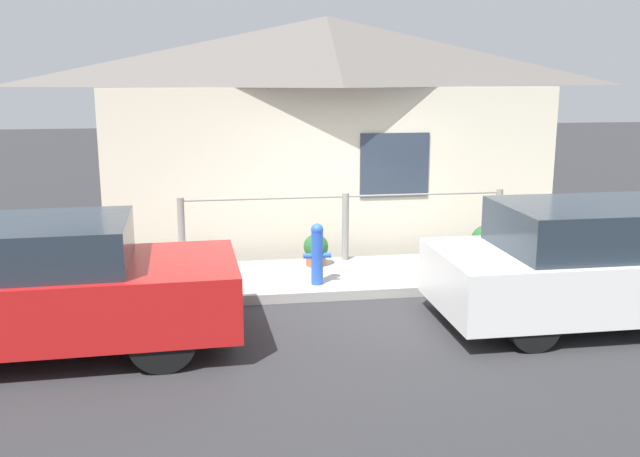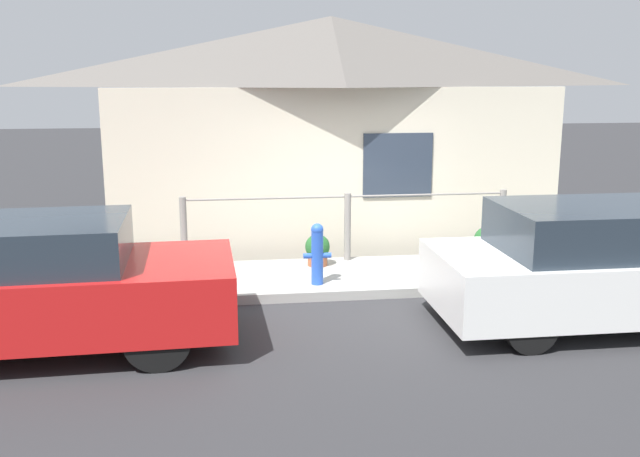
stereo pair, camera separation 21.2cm
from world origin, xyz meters
TOP-DOWN VIEW (x-y plane):
  - ground_plane at (0.00, 0.00)m, footprint 60.00×60.00m
  - sidewalk at (0.00, 0.85)m, footprint 24.00×1.70m
  - house at (0.00, 3.15)m, footprint 7.55×2.23m
  - fence at (0.00, 1.55)m, footprint 4.90×0.10m
  - car_left at (-3.84, -1.21)m, footprint 4.21×1.83m
  - car_right at (2.55, -1.21)m, footprint 4.06×1.73m
  - fire_hydrant at (-0.61, 0.38)m, footprint 0.37×0.17m
  - potted_plant_near_hydrant at (-0.48, 1.29)m, footprint 0.36×0.36m
  - potted_plant_by_fence at (-3.71, 1.16)m, footprint 0.40×0.40m
  - potted_plant_corner at (2.01, 1.07)m, footprint 0.42×0.42m

SIDE VIEW (x-z plane):
  - ground_plane at x=0.00m, z-range 0.00..0.00m
  - sidewalk at x=0.00m, z-range 0.00..0.13m
  - potted_plant_near_hydrant at x=-0.48m, z-range 0.14..0.60m
  - potted_plant_by_fence at x=-3.71m, z-range 0.16..0.67m
  - potted_plant_corner at x=2.01m, z-range 0.17..0.72m
  - fire_hydrant at x=-0.61m, z-range 0.15..0.97m
  - fence at x=0.00m, z-range 0.18..1.20m
  - car_right at x=2.55m, z-range -0.01..1.40m
  - car_left at x=-3.84m, z-range 0.01..1.42m
  - house at x=0.00m, z-range 1.12..4.90m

